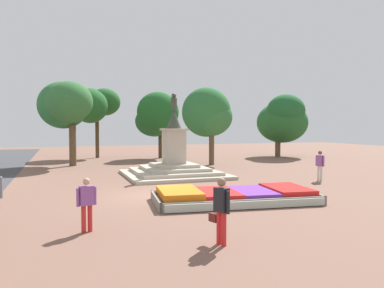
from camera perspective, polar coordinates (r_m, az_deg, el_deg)
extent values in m
plane|color=brown|center=(16.10, -5.18, -7.92)|extent=(85.42, 85.42, 0.00)
cube|color=#38281C|center=(14.92, 6.55, -8.17)|extent=(6.38, 3.28, 0.31)
cube|color=gray|center=(13.69, 8.39, -9.09)|extent=(6.28, 0.86, 0.35)
cube|color=gray|center=(16.15, 5.00, -7.26)|extent=(6.28, 0.86, 0.35)
cube|color=gray|center=(14.22, -5.50, -8.62)|extent=(0.43, 2.75, 0.35)
cube|color=gray|center=(16.18, 17.09, -7.35)|extent=(0.43, 2.75, 0.35)
cube|color=orange|center=(14.30, -1.94, -7.47)|extent=(1.75, 2.52, 0.26)
cube|color=red|center=(14.65, 3.80, -7.42)|extent=(1.75, 2.52, 0.16)
cube|color=#72339E|center=(15.13, 9.22, -7.17)|extent=(1.75, 2.52, 0.14)
cube|color=red|center=(15.72, 14.27, -6.72)|extent=(1.75, 2.52, 0.21)
cube|color=#B2BCAD|center=(13.64, 8.46, -9.15)|extent=(5.98, 0.92, 0.28)
cube|color=#B3A995|center=(22.47, -2.76, -4.64)|extent=(5.73, 5.73, 0.19)
cube|color=#B1A793|center=(22.45, -2.76, -4.17)|extent=(4.64, 4.64, 0.19)
cube|color=#B4A995|center=(22.43, -2.76, -3.70)|extent=(3.56, 3.56, 0.19)
cube|color=#B3A994|center=(22.41, -2.76, -3.22)|extent=(2.48, 2.48, 0.19)
cube|color=#B2A893|center=(22.32, -2.77, -0.46)|extent=(1.18, 1.18, 1.98)
cube|color=#B2A893|center=(22.29, -2.78, 2.23)|extent=(1.39, 1.39, 0.12)
cone|color=#384233|center=(22.29, -2.78, 3.85)|extent=(0.89, 0.89, 1.14)
cylinder|color=#384233|center=(22.33, -2.79, 6.16)|extent=(0.38, 0.38, 0.66)
sphere|color=#384233|center=(22.36, -2.79, 7.38)|extent=(0.29, 0.29, 0.29)
cylinder|color=#384233|center=(22.11, -2.94, 6.54)|extent=(0.32, 0.44, 0.56)
cylinder|color=red|center=(9.52, 4.87, -12.79)|extent=(0.13, 0.13, 0.84)
cylinder|color=red|center=(9.65, 4.14, -12.57)|extent=(0.13, 0.13, 0.84)
cube|color=black|center=(9.42, 4.52, -8.46)|extent=(0.32, 0.43, 0.60)
cylinder|color=black|center=(9.25, 5.50, -8.86)|extent=(0.09, 0.09, 0.57)
cylinder|color=black|center=(9.61, 3.57, -8.42)|extent=(0.09, 0.09, 0.57)
sphere|color=#8C664C|center=(9.35, 4.53, -5.82)|extent=(0.22, 0.22, 0.22)
cube|color=#591E19|center=(9.75, 3.33, -11.13)|extent=(0.20, 0.30, 0.22)
cylinder|color=red|center=(11.05, -16.19, -10.92)|extent=(0.13, 0.13, 0.76)
cylinder|color=red|center=(11.11, -15.29, -10.84)|extent=(0.13, 0.13, 0.76)
cube|color=#8C4C99|center=(10.95, -15.78, -7.57)|extent=(0.42, 0.31, 0.54)
cylinder|color=#8C4C99|center=(10.88, -16.99, -7.79)|extent=(0.09, 0.09, 0.51)
cylinder|color=#8C4C99|center=(11.03, -14.58, -7.62)|extent=(0.09, 0.09, 0.51)
sphere|color=tan|center=(10.88, -15.81, -5.51)|extent=(0.20, 0.20, 0.20)
cylinder|color=beige|center=(21.54, 18.71, -4.25)|extent=(0.13, 0.13, 0.82)
cylinder|color=beige|center=(21.43, 19.08, -4.29)|extent=(0.13, 0.13, 0.82)
cube|color=#8C4C99|center=(21.41, 18.92, -2.40)|extent=(0.29, 0.42, 0.58)
cylinder|color=#8C4C99|center=(21.57, 18.43, -2.43)|extent=(0.09, 0.09, 0.55)
cylinder|color=#8C4C99|center=(21.26, 19.41, -2.52)|extent=(0.09, 0.09, 0.55)
sphere|color=brown|center=(21.38, 18.94, -1.26)|extent=(0.21, 0.21, 0.21)
cylinder|color=slate|center=(17.46, -27.14, -6.08)|extent=(0.15, 0.15, 0.77)
sphere|color=slate|center=(17.40, -27.17, -4.67)|extent=(0.17, 0.17, 0.17)
cylinder|color=#4C3823|center=(36.33, -14.24, 0.65)|extent=(0.35, 0.35, 3.44)
ellipsoid|color=#275D2B|center=(37.05, -15.19, 6.35)|extent=(3.02, 3.28, 2.41)
ellipsoid|color=#245A26|center=(37.03, -13.20, 6.25)|extent=(3.04, 2.79, 2.61)
ellipsoid|color=#245E28|center=(35.67, -15.27, 5.61)|extent=(3.21, 3.39, 3.14)
cylinder|color=brown|center=(28.85, 3.00, -0.81)|extent=(0.40, 0.40, 2.40)
ellipsoid|color=#2B6B33|center=(29.02, 2.23, 4.87)|extent=(3.86, 3.30, 3.82)
ellipsoid|color=#316E36|center=(29.05, 2.63, 4.16)|extent=(3.69, 3.21, 3.04)
cylinder|color=#4C3823|center=(35.20, -4.74, -0.22)|extent=(0.49, 0.49, 2.36)
ellipsoid|color=#205D25|center=(34.45, -5.20, 4.87)|extent=(3.85, 3.36, 3.70)
ellipsoid|color=#235C2B|center=(35.15, -5.75, 3.46)|extent=(3.59, 3.22, 2.86)
cylinder|color=brown|center=(37.38, 12.94, -0.32)|extent=(0.52, 0.52, 2.08)
ellipsoid|color=#245D2A|center=(37.77, 13.56, 3.22)|extent=(4.81, 5.24, 3.99)
ellipsoid|color=#205C2B|center=(36.94, 14.12, 4.95)|extent=(3.61, 3.61, 3.12)
cylinder|color=brown|center=(29.44, -17.72, -0.20)|extent=(0.51, 0.51, 3.08)
ellipsoid|color=#316933|center=(28.65, -18.19, 6.12)|extent=(3.33, 3.56, 2.97)
ellipsoid|color=#2B6935|center=(30.27, -19.04, 5.62)|extent=(3.77, 4.12, 3.57)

